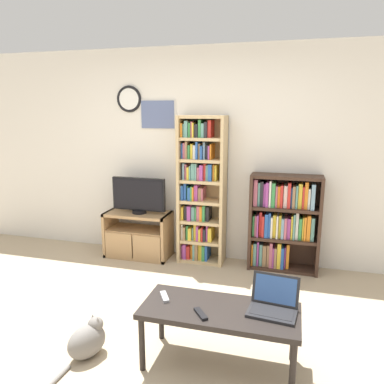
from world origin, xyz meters
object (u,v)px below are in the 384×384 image
coffee_table (220,315)px  cat (88,340)px  bookshelf_short (282,222)px  tv_stand (138,234)px  laptop (273,303)px  bookshelf_tall (200,191)px  remote_far_from_laptop (201,314)px  remote_near_laptop (165,297)px  television (139,195)px

coffee_table → cat: coffee_table is taller
bookshelf_short → tv_stand: bearing=-176.8°
coffee_table → laptop: size_ratio=3.15×
bookshelf_short → laptop: bearing=-89.4°
laptop → coffee_table: bearing=-162.4°
tv_stand → laptop: (1.80, -1.73, 0.23)m
tv_stand → bookshelf_tall: (0.80, 0.09, 0.60)m
coffee_table → remote_far_from_laptop: bearing=-131.9°
tv_stand → remote_near_laptop: tv_stand is taller
tv_stand → laptop: size_ratio=2.29×
coffee_table → television: bearing=127.9°
television → bookshelf_tall: bearing=6.8°
laptop → bookshelf_tall: bearing=125.3°
tv_stand → remote_near_laptop: bearing=-60.6°
bookshelf_tall → remote_near_laptop: (0.20, -1.85, -0.42)m
coffee_table → laptop: bearing=11.3°
television → remote_near_laptop: size_ratio=4.29×
tv_stand → remote_far_from_laptop: tv_stand is taller
television → bookshelf_tall: size_ratio=0.38×
bookshelf_short → remote_near_laptop: size_ratio=7.08×
coffee_table → tv_stand: bearing=128.4°
bookshelf_short → remote_far_from_laptop: bearing=-102.9°
tv_stand → remote_far_from_laptop: (1.32, -1.93, 0.18)m
remote_near_laptop → remote_far_from_laptop: 0.36m
remote_near_laptop → bookshelf_tall: bearing=-114.1°
tv_stand → remote_near_laptop: (1.00, -1.76, 0.18)m
remote_far_from_laptop → cat: (-0.88, -0.05, -0.33)m
bookshelf_tall → coffee_table: size_ratio=1.58×
coffee_table → remote_far_from_laptop: 0.18m
coffee_table → cat: size_ratio=1.94×
television → bookshelf_tall: (0.77, 0.09, 0.08)m
bookshelf_tall → remote_near_laptop: bearing=-84.0°
television → bookshelf_short: bearing=3.4°
remote_near_laptop → cat: remote_near_laptop is taller
remote_near_laptop → remote_far_from_laptop: (0.33, -0.16, 0.00)m
remote_near_laptop → cat: size_ratio=0.27×
laptop → cat: bearing=-163.4°
laptop → remote_far_from_laptop: size_ratio=2.35×
cat → laptop: bearing=36.0°
tv_stand → coffee_table: tv_stand is taller
bookshelf_short → laptop: size_ratio=3.14×
bookshelf_short → remote_near_laptop: 2.03m
bookshelf_tall → laptop: bearing=-61.1°
bookshelf_short → coffee_table: size_ratio=1.00×
remote_far_from_laptop → remote_near_laptop: bearing=-63.7°
tv_stand → coffee_table: size_ratio=0.73×
coffee_table → cat: bearing=-170.2°
bookshelf_tall → bookshelf_short: bookshelf_tall is taller
remote_near_laptop → cat: bearing=-9.3°
television → coffee_table: 2.31m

